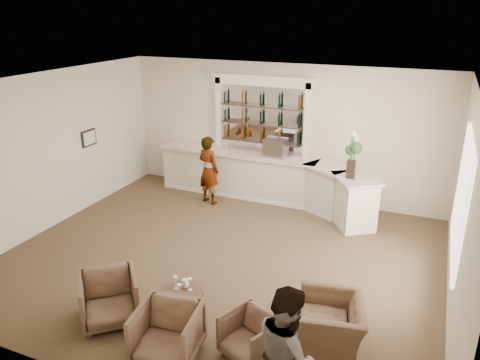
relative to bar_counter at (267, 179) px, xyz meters
name	(u,v)px	position (x,y,z in m)	size (l,w,h in m)	color
ground	(221,258)	(0.16, -3.00, -0.57)	(8.00, 8.00, 0.00)	brown
room_shell	(244,131)	(0.33, -2.29, 1.77)	(8.04, 7.02, 3.32)	beige
bar_counter	(267,179)	(0.00, 0.00, 0.00)	(5.72, 1.80, 1.14)	white
back_bar_alcove	(262,116)	(-0.34, 0.41, 1.46)	(2.64, 0.25, 3.00)	white
cocktail_table	(183,305)	(0.43, -4.93, -0.32)	(0.66, 0.66, 0.50)	#492E20
sommelier	(209,170)	(-1.27, -0.65, 0.26)	(0.61, 0.40, 1.67)	gray
guest	(287,353)	(2.42, -6.00, 0.28)	(0.83, 0.65, 1.72)	gray
armchair_left	(109,298)	(-0.57, -5.38, -0.18)	(0.83, 0.86, 0.78)	brown
armchair_center	(168,333)	(0.67, -5.73, -0.19)	(0.83, 0.85, 0.78)	brown
armchair_right	(251,336)	(1.68, -5.25, -0.25)	(0.68, 0.70, 0.64)	brown
armchair_far	(331,323)	(2.63, -4.57, -0.23)	(1.05, 0.92, 0.68)	brown
espresso_machine	(276,148)	(0.17, 0.06, 0.79)	(0.52, 0.44, 0.46)	#B0B0B5
flower_vase	(352,152)	(2.10, -0.69, 1.13)	(0.27, 0.27, 1.01)	black
wine_glass_bar_left	(226,147)	(-1.11, 0.01, 0.67)	(0.07, 0.07, 0.21)	white
wine_glass_bar_right	(270,153)	(0.05, -0.01, 0.67)	(0.07, 0.07, 0.21)	white
wine_glass_tbl_a	(176,283)	(0.31, -4.90, 0.03)	(0.07, 0.07, 0.21)	white
wine_glass_tbl_b	(190,284)	(0.53, -4.85, 0.03)	(0.07, 0.07, 0.21)	white
wine_glass_tbl_c	(179,291)	(0.47, -5.06, 0.03)	(0.07, 0.07, 0.21)	white
napkin_holder	(185,283)	(0.41, -4.79, -0.01)	(0.08, 0.08, 0.12)	silver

